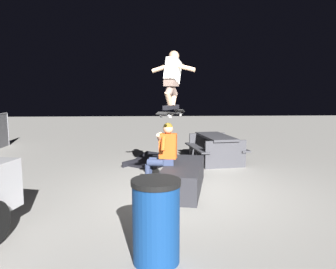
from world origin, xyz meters
name	(u,v)px	position (x,y,z in m)	size (l,w,h in m)	color
ground_plane	(182,193)	(0.00, 0.00, 0.00)	(40.00, 40.00, 0.00)	gray
ledge_box_main	(183,177)	(0.20, -0.05, 0.26)	(2.02, 0.71, 0.52)	#28282D
person_sitting_on_ledge	(163,152)	(0.28, 0.36, 0.76)	(0.59, 0.78, 1.35)	#2D3856
skateboard	(171,113)	(0.14, 0.20, 1.55)	(1.01, 0.61, 0.13)	black
skater_airborne	(172,77)	(0.19, 0.17, 2.23)	(0.63, 0.84, 1.12)	black
kicker_ramp	(149,162)	(2.52, 0.64, 0.05)	(1.45, 1.44, 0.32)	black
picnic_table_back	(216,144)	(2.74, -1.22, 0.50)	(1.87, 1.56, 0.75)	#38383D
trash_bin	(156,221)	(-2.55, 0.54, 0.49)	(0.57, 0.57, 0.97)	navy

